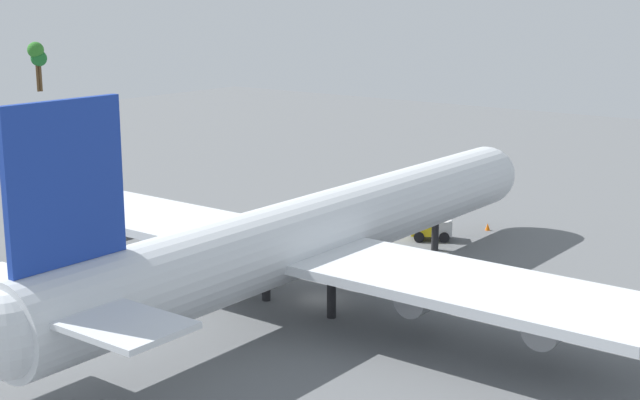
# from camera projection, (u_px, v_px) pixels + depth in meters

# --- Properties ---
(ground_plane) EXTENTS (248.94, 248.94, 0.00)m
(ground_plane) POSITION_uv_depth(u_px,v_px,m) (320.00, 299.00, 72.72)
(ground_plane) COLOR slate
(cargo_airplane) EXTENTS (62.24, 55.76, 18.26)m
(cargo_airplane) POSITION_uv_depth(u_px,v_px,m) (317.00, 232.00, 71.20)
(cargo_airplane) COLOR silver
(cargo_airplane) RESTS_ON ground_plane
(catering_truck) EXTENTS (4.17, 4.56, 2.03)m
(catering_truck) POSITION_uv_depth(u_px,v_px,m) (432.00, 229.00, 90.29)
(catering_truck) COLOR silver
(catering_truck) RESTS_ON ground_plane
(safety_cone_nose) EXTENTS (0.54, 0.54, 0.76)m
(safety_cone_nose) POSITION_uv_depth(u_px,v_px,m) (488.00, 227.00, 93.94)
(safety_cone_nose) COLOR orange
(safety_cone_nose) RESTS_ON ground_plane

